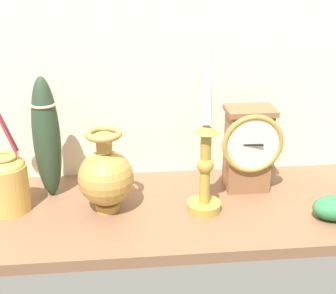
{
  "coord_description": "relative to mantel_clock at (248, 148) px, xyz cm",
  "views": [
    {
      "loc": [
        -6.38,
        -89.19,
        51.5
      ],
      "look_at": [
        2.46,
        0.0,
        14.0
      ],
      "focal_mm": 50.22,
      "sensor_mm": 36.0,
      "label": 1
    }
  ],
  "objects": [
    {
      "name": "tall_ceramic_vase",
      "position": [
        -44.73,
        1.48,
        3.57
      ],
      "size": [
        5.95,
        5.95,
        27.67
      ],
      "color": "#2B3F2B",
      "rests_on": "ground_plane"
    },
    {
      "name": "brass_vase_jar",
      "position": [
        -53.03,
        -4.43,
        -2.48
      ],
      "size": [
        9.57,
        8.88,
        34.5
      ],
      "color": "gold",
      "rests_on": "ground_plane"
    },
    {
      "name": "mantel_clock",
      "position": [
        0.0,
        0.0,
        0.0
      ],
      "size": [
        13.72,
        8.82,
        19.62
      ],
      "color": "brown",
      "rests_on": "ground_plane"
    },
    {
      "name": "ivy_sprig",
      "position": [
        15.01,
        -14.78,
        -7.95
      ],
      "size": [
        9.5,
        6.65,
        4.92
      ],
      "color": "#307846",
      "rests_on": "ground_plane"
    },
    {
      "name": "brass_vase_bulbous",
      "position": [
        -32.04,
        -6.06,
        -2.44
      ],
      "size": [
        11.83,
        11.83,
        18.08
      ],
      "color": "#B38942",
      "rests_on": "ground_plane"
    },
    {
      "name": "ground_plane",
      "position": [
        -21.41,
        -6.42,
        -11.61
      ],
      "size": [
        100.0,
        36.0,
        2.4
      ],
      "primitive_type": "cube",
      "color": "brown"
    },
    {
      "name": "candlestick_tall_left",
      "position": [
        -11.43,
        -8.66,
        4.01
      ],
      "size": [
        7.39,
        7.39,
        40.08
      ],
      "color": "#AB8E3A",
      "rests_on": "ground_plane"
    },
    {
      "name": "back_wall",
      "position": [
        -21.41,
        12.08,
        22.09
      ],
      "size": [
        120.0,
        2.0,
        65.0
      ],
      "primitive_type": "cube",
      "color": "#EEE1C6",
      "rests_on": "ground_plane"
    }
  ]
}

